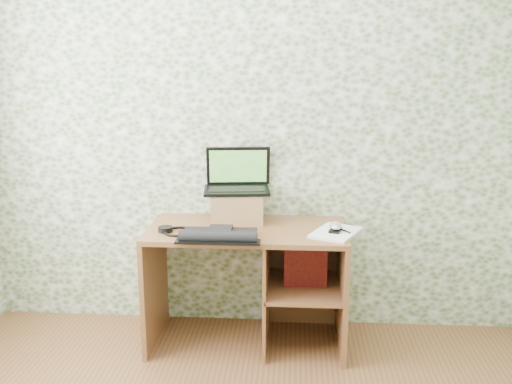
# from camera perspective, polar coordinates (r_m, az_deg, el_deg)

# --- Properties ---
(wall_back) EXTENTS (3.50, 0.00, 3.50)m
(wall_back) POSITION_cam_1_polar(r_m,az_deg,el_deg) (3.64, -0.54, 6.11)
(wall_back) COLOR white
(wall_back) RESTS_ON ground
(desk) EXTENTS (1.20, 0.60, 0.75)m
(desk) POSITION_cam_1_polar(r_m,az_deg,el_deg) (3.57, 0.40, -7.65)
(desk) COLOR brown
(desk) RESTS_ON floor
(riser) EXTENTS (0.35, 0.30, 0.19)m
(riser) POSITION_cam_1_polar(r_m,az_deg,el_deg) (3.58, -1.94, -1.46)
(riser) COLOR olive
(riser) RESTS_ON desk
(laptop) EXTENTS (0.43, 0.33, 0.27)m
(laptop) POSITION_cam_1_polar(r_m,az_deg,el_deg) (3.58, -1.89, 1.17)
(laptop) COLOR black
(laptop) RESTS_ON riser
(keyboard) EXTENTS (0.48, 0.24, 0.07)m
(keyboard) POSITION_cam_1_polar(r_m,az_deg,el_deg) (3.26, -3.69, -4.31)
(keyboard) COLOR black
(keyboard) RESTS_ON desk
(headphones) EXTENTS (0.25, 0.21, 0.03)m
(headphones) POSITION_cam_1_polar(r_m,az_deg,el_deg) (3.40, -7.75, -3.87)
(headphones) COLOR black
(headphones) RESTS_ON desk
(notepad) EXTENTS (0.34, 0.39, 0.01)m
(notepad) POSITION_cam_1_polar(r_m,az_deg,el_deg) (3.38, 7.96, -4.03)
(notepad) COLOR white
(notepad) RESTS_ON desk
(mouse) EXTENTS (0.10, 0.14, 0.04)m
(mouse) POSITION_cam_1_polar(r_m,az_deg,el_deg) (3.38, 7.95, -3.56)
(mouse) COLOR silver
(mouse) RESTS_ON notepad
(pen) EXTENTS (0.09, 0.13, 0.01)m
(pen) POSITION_cam_1_polar(r_m,az_deg,el_deg) (3.40, 8.61, -3.73)
(pen) COLOR black
(pen) RESTS_ON notepad
(red_box) EXTENTS (0.26, 0.09, 0.31)m
(red_box) POSITION_cam_1_polar(r_m,az_deg,el_deg) (3.51, 4.97, -6.91)
(red_box) COLOR maroon
(red_box) RESTS_ON desk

